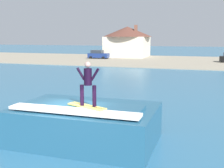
# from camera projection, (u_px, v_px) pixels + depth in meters

# --- Properties ---
(ground_plane) EXTENTS (260.00, 260.00, 0.00)m
(ground_plane) POSITION_uv_depth(u_px,v_px,m) (71.00, 147.00, 12.13)
(ground_plane) COLOR #2F6587
(wave_crest) EXTENTS (6.12, 3.97, 1.79)m
(wave_crest) POSITION_uv_depth(u_px,v_px,m) (86.00, 123.00, 12.58)
(wave_crest) COLOR #235674
(wave_crest) RESTS_ON ground_plane
(surfboard) EXTENTS (1.86, 1.05, 0.06)m
(surfboard) POSITION_uv_depth(u_px,v_px,m) (87.00, 106.00, 11.64)
(surfboard) COLOR #EAD159
(surfboard) RESTS_ON wave_crest
(surfer) EXTENTS (0.99, 0.32, 1.80)m
(surfer) POSITION_uv_depth(u_px,v_px,m) (88.00, 81.00, 11.41)
(surfer) COLOR black
(surfer) RESTS_ON surfboard
(shoreline_bank) EXTENTS (120.00, 26.83, 0.14)m
(shoreline_bank) POSITION_uv_depth(u_px,v_px,m) (176.00, 61.00, 53.81)
(shoreline_bank) COLOR gray
(shoreline_bank) RESTS_ON ground_plane
(car_near_shore) EXTENTS (4.24, 2.14, 1.86)m
(car_near_shore) POSITION_uv_depth(u_px,v_px,m) (98.00, 55.00, 58.99)
(car_near_shore) COLOR navy
(car_near_shore) RESTS_ON ground_plane
(house_with_chimney) EXTENTS (10.98, 10.98, 7.12)m
(house_with_chimney) POSITION_uv_depth(u_px,v_px,m) (127.00, 40.00, 63.54)
(house_with_chimney) COLOR beige
(house_with_chimney) RESTS_ON ground_plane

